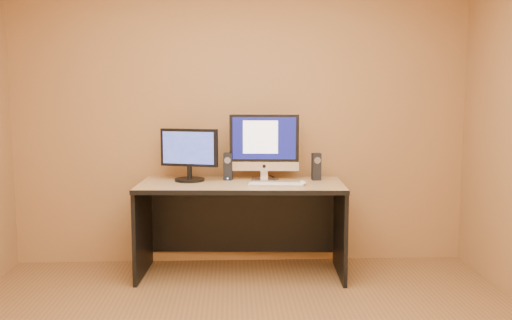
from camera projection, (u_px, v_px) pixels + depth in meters
name	position (u px, v px, depth m)	size (l,w,h in m)	color
walls	(247.00, 134.00, 3.04)	(4.00, 4.00, 2.60)	olive
desk	(241.00, 229.00, 4.73)	(1.67, 0.73, 0.77)	tan
imac	(264.00, 146.00, 4.80)	(0.60, 0.22, 0.58)	#BCBCC1
second_monitor	(189.00, 155.00, 4.76)	(0.50, 0.25, 0.44)	black
speaker_left	(228.00, 166.00, 4.83)	(0.07, 0.08, 0.23)	black
speaker_right	(316.00, 167.00, 4.83)	(0.07, 0.08, 0.23)	black
keyboard	(275.00, 184.00, 4.57)	(0.45, 0.12, 0.02)	silver
mouse	(303.00, 183.00, 4.59)	(0.06, 0.11, 0.04)	silver
cable_a	(274.00, 177.00, 4.96)	(0.01, 0.01, 0.23)	black
cable_b	(262.00, 177.00, 4.96)	(0.01, 0.01, 0.19)	black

